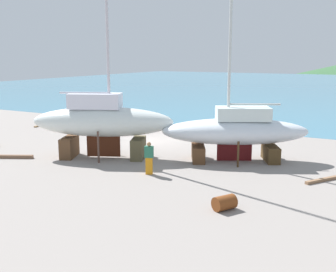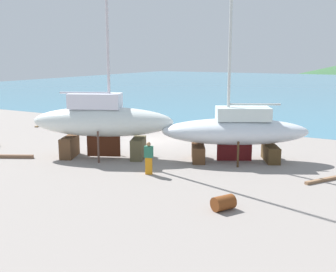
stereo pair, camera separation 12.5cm
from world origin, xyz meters
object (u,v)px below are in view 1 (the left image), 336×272
Objects in this scene: sailboat_large_starboard at (236,131)px; worker at (149,158)px; barrel_by_slipway at (224,203)px; sailboat_mid_port at (102,121)px; barrel_blue_faded at (45,123)px.

worker is at bearing 30.91° from sailboat_large_starboard.
barrel_by_slipway is at bearing 42.77° from worker.
sailboat_mid_port reaches higher than barrel_by_slipway.
worker is 1.91× the size of barrel_by_slipway.
sailboat_mid_port is at bearing -30.22° from barrel_blue_faded.
sailboat_mid_port is 8.73× the size of worker.
barrel_by_slipway is at bearing -28.20° from barrel_blue_faded.
sailboat_large_starboard is 15.57× the size of barrel_by_slipway.
worker is 17.87m from barrel_blue_faded.
sailboat_large_starboard is at bearing -1.11° from sailboat_mid_port.
sailboat_large_starboard is 17.26× the size of barrel_blue_faded.
sailboat_mid_port is at bearing -130.54° from worker.
sailboat_mid_port is 10.66m from barrel_by_slipway.
worker is at bearing -28.09° from barrel_blue_faded.
barrel_by_slipway is (5.20, -2.83, -0.59)m from worker.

